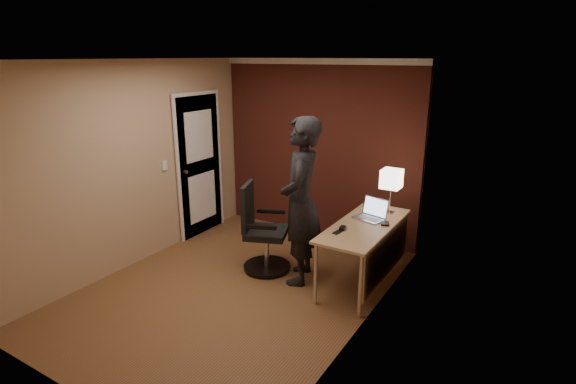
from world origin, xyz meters
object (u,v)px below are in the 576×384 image
Objects in this scene: desk at (370,236)px; mouse at (343,228)px; desk_lamp at (391,179)px; person at (301,202)px; phone at (337,232)px; wallet at (385,224)px; laptop at (372,213)px; office_chair at (261,233)px.

mouse reaches higher than desk.
desk is 0.74m from desk_lamp.
desk_lamp is 0.28× the size of person.
phone is 1.05× the size of wallet.
mouse is 0.12m from phone.
desk is 13.64× the size of wallet.
person is at bearing -142.59° from laptop.
desk_lamp is 0.46m from laptop.
laptop is 0.85m from person.
desk is 2.80× the size of desk_lamp.
person is (-0.74, -0.28, 0.36)m from desk.
office_chair reaches higher than laptop.
mouse is 0.87× the size of phone.
wallet is (0.09, -0.40, -0.41)m from desk_lamp.
wallet is at bearing -77.60° from desk_lamp.
mouse is at bearing -105.69° from laptop.
desk is 1.41× the size of office_chair.
desk is at bearing -71.45° from laptop.
phone is (-0.26, -0.89, -0.41)m from desk_lamp.
phone is at bearing -106.57° from desk_lamp.
laptop reaches higher than desk.
person is at bearing -159.42° from desk.
person is at bearing -134.97° from desk_lamp.
desk is 0.21m from wallet.
wallet is (0.20, -0.13, -0.05)m from laptop.
desk_lamp reaches higher than desk.
office_chair reaches higher than desk.
desk_lamp reaches higher than laptop.
office_chair reaches higher than phone.
mouse is (-0.26, -0.77, -0.40)m from desk_lamp.
mouse is 1.09m from office_chair.
laptop is 3.86× the size of mouse.
person is (-0.51, 0.11, 0.22)m from phone.
desk is at bearing 41.45° from mouse.
person is (-0.78, -0.78, -0.19)m from desk_lamp.
office_chair is 0.56× the size of person.
desk is 1.32m from office_chair.
desk_lamp is at bearing 61.73° from mouse.
office_chair is at bearing -156.05° from laptop.
laptop is 0.53m from mouse.
laptop reaches higher than phone.
phone is at bearing -103.70° from laptop.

